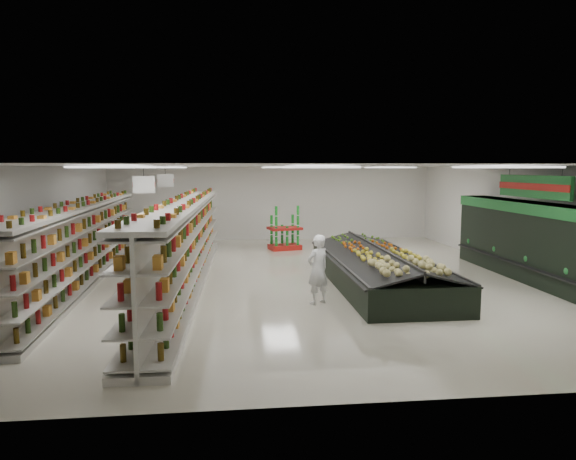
{
  "coord_description": "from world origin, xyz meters",
  "views": [
    {
      "loc": [
        -1.74,
        -14.41,
        3.14
      ],
      "look_at": [
        -0.12,
        0.41,
        1.34
      ],
      "focal_mm": 32.0,
      "sensor_mm": 36.0,
      "label": 1
    }
  ],
  "objects": [
    {
      "name": "wall_left",
      "position": [
        -7.0,
        0.0,
        1.6
      ],
      "size": [
        0.02,
        16.0,
        3.2
      ],
      "primitive_type": "cube",
      "color": "silver",
      "rests_on": "floor"
    },
    {
      "name": "gondola_left",
      "position": [
        -5.88,
        0.19,
        0.99
      ],
      "size": [
        1.42,
        12.46,
        2.16
      ],
      "rotation": [
        0.0,
        0.0,
        0.04
      ],
      "color": "silver",
      "rests_on": "floor"
    },
    {
      "name": "ceiling",
      "position": [
        0.0,
        0.0,
        3.2
      ],
      "size": [
        14.0,
        16.0,
        0.02
      ],
      "primitive_type": "cube",
      "color": "white",
      "rests_on": "wall_back"
    },
    {
      "name": "wall_front",
      "position": [
        0.0,
        -8.0,
        1.6
      ],
      "size": [
        14.0,
        0.02,
        3.2
      ],
      "primitive_type": "cube",
      "color": "silver",
      "rests_on": "floor"
    },
    {
      "name": "shopper_background",
      "position": [
        -3.9,
        3.62,
        0.9
      ],
      "size": [
        0.68,
        0.95,
        1.81
      ],
      "primitive_type": "imported",
      "rotation": [
        0.0,
        0.0,
        1.73
      ],
      "color": "#A08362",
      "rests_on": "floor"
    },
    {
      "name": "wall_back",
      "position": [
        0.0,
        8.0,
        1.6
      ],
      "size": [
        14.0,
        0.02,
        3.2
      ],
      "primitive_type": "cube",
      "color": "silver",
      "rests_on": "floor"
    },
    {
      "name": "soda_endcap",
      "position": [
        0.27,
        5.15,
        0.75
      ],
      "size": [
        1.38,
        1.09,
        1.56
      ],
      "rotation": [
        0.0,
        0.0,
        0.24
      ],
      "color": "red",
      "rests_on": "floor"
    },
    {
      "name": "aisle_sign_near",
      "position": [
        -3.8,
        -2.0,
        2.75
      ],
      "size": [
        0.52,
        0.06,
        0.75
      ],
      "color": "white",
      "rests_on": "ceiling"
    },
    {
      "name": "wall_right",
      "position": [
        7.0,
        0.0,
        1.6
      ],
      "size": [
        0.02,
        16.0,
        3.2
      ],
      "primitive_type": "cube",
      "color": "silver",
      "rests_on": "floor"
    },
    {
      "name": "shopper_main",
      "position": [
        0.21,
        -2.89,
        0.81
      ],
      "size": [
        0.71,
        0.64,
        1.62
      ],
      "primitive_type": "imported",
      "rotation": [
        0.0,
        0.0,
        3.68
      ],
      "color": "white",
      "rests_on": "floor"
    },
    {
      "name": "aisle_sign_far",
      "position": [
        -3.8,
        2.0,
        2.75
      ],
      "size": [
        0.52,
        0.06,
        0.75
      ],
      "color": "white",
      "rests_on": "ceiling"
    },
    {
      "name": "gondola_center",
      "position": [
        -2.99,
        -0.61,
        1.04
      ],
      "size": [
        1.3,
        13.03,
        2.26
      ],
      "rotation": [
        0.0,
        0.0,
        -0.02
      ],
      "color": "silver",
      "rests_on": "floor"
    },
    {
      "name": "floor",
      "position": [
        0.0,
        0.0,
        0.0
      ],
      "size": [
        16.0,
        16.0,
        0.0
      ],
      "primitive_type": "plane",
      "color": "beige",
      "rests_on": "ground"
    },
    {
      "name": "produce_island",
      "position": [
        2.17,
        -1.06,
        0.47
      ],
      "size": [
        2.54,
        6.99,
        1.04
      ],
      "rotation": [
        0.0,
        0.0,
        -0.0
      ],
      "color": "black",
      "rests_on": "floor"
    },
    {
      "name": "hortifruti_banner",
      "position": [
        6.25,
        -1.5,
        2.65
      ],
      "size": [
        0.12,
        3.2,
        0.95
      ],
      "color": "#1D6F2C",
      "rests_on": "ceiling"
    },
    {
      "name": "produce_wall_case",
      "position": [
        6.53,
        -1.5,
        1.24
      ],
      "size": [
        0.93,
        8.0,
        2.2
      ],
      "color": "black",
      "rests_on": "floor"
    }
  ]
}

